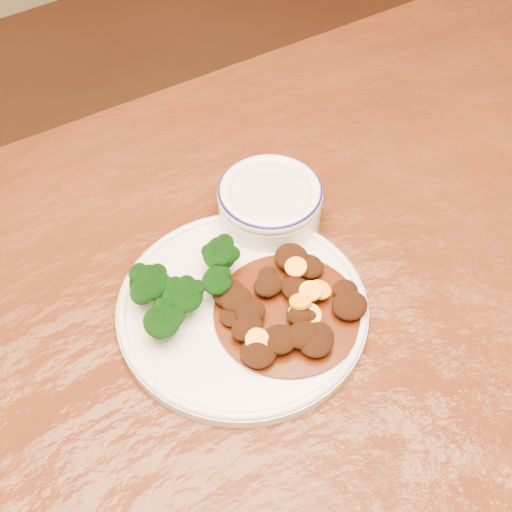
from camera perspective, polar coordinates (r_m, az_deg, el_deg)
dining_table at (r=0.84m, az=-0.06°, el=-10.17°), size 1.54×0.96×0.75m
dinner_plate at (r=0.79m, az=-1.09°, el=-4.18°), size 0.28×0.28×0.02m
broccoli_florets at (r=0.77m, az=-5.94°, el=-2.53°), size 0.14×0.09×0.05m
mince_stew at (r=0.77m, az=2.33°, el=-4.30°), size 0.16×0.16×0.03m
dip_bowl at (r=0.86m, az=1.11°, el=4.28°), size 0.13×0.13×0.06m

